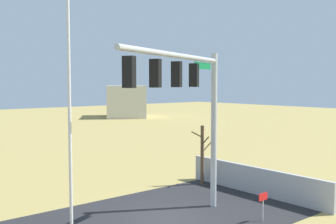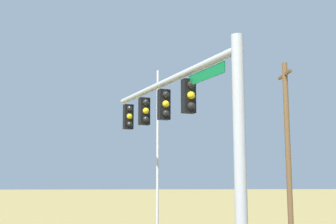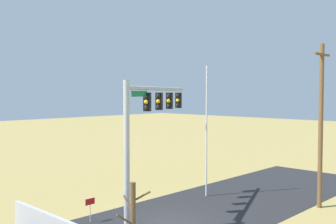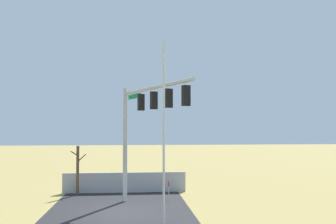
% 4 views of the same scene
% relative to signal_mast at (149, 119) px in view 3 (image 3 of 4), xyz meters
% --- Properties ---
extents(ground_plane, '(160.00, 160.00, 0.00)m').
position_rel_signal_mast_xyz_m(ground_plane, '(-0.44, 1.26, -5.25)').
color(ground_plane, '#9E894C').
extents(road_surface, '(28.00, 8.00, 0.01)m').
position_rel_signal_mast_xyz_m(road_surface, '(-4.44, 1.26, -5.24)').
color(road_surface, '#232326').
rests_on(road_surface, ground_plane).
extents(signal_mast, '(7.51, 3.41, 7.18)m').
position_rel_signal_mast_xyz_m(signal_mast, '(0.00, 0.00, 0.00)').
color(signal_mast, '#B2B5BA').
rests_on(signal_mast, ground_plane).
extents(flagpole, '(0.10, 0.10, 8.32)m').
position_rel_signal_mast_xyz_m(flagpole, '(-5.75, -0.74, -1.09)').
color(flagpole, silver).
rests_on(flagpole, ground_plane).
extents(utility_pole, '(1.90, 0.26, 9.38)m').
position_rel_signal_mast_xyz_m(utility_pole, '(-8.25, 5.56, -0.39)').
color(utility_pole, brown).
rests_on(utility_pole, ground_plane).
extents(open_sign, '(0.56, 0.04, 1.22)m').
position_rel_signal_mast_xyz_m(open_sign, '(2.45, -1.77, -4.34)').
color(open_sign, silver).
rests_on(open_sign, ground_plane).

